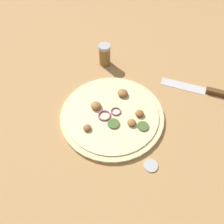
# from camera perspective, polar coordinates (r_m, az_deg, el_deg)

# --- Properties ---
(ground_plane) EXTENTS (3.00, 3.00, 0.00)m
(ground_plane) POSITION_cam_1_polar(r_m,az_deg,el_deg) (0.73, 0.00, -1.01)
(ground_plane) COLOR tan
(pizza) EXTENTS (0.34, 0.34, 0.03)m
(pizza) POSITION_cam_1_polar(r_m,az_deg,el_deg) (0.73, 0.06, -0.61)
(pizza) COLOR beige
(pizza) RESTS_ON ground_plane
(knife) EXTENTS (0.12, 0.27, 0.02)m
(knife) POSITION_cam_1_polar(r_m,az_deg,el_deg) (0.87, 24.36, 4.91)
(knife) COLOR silver
(knife) RESTS_ON ground_plane
(spice_jar) EXTENTS (0.05, 0.05, 0.09)m
(spice_jar) POSITION_cam_1_polar(r_m,az_deg,el_deg) (0.89, -1.93, 14.73)
(spice_jar) COLOR olive
(spice_jar) RESTS_ON ground_plane
(loose_cap) EXTENTS (0.04, 0.04, 0.01)m
(loose_cap) POSITION_cam_1_polar(r_m,az_deg,el_deg) (0.65, 10.11, -13.54)
(loose_cap) COLOR #B2B2B7
(loose_cap) RESTS_ON ground_plane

